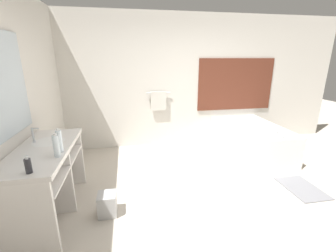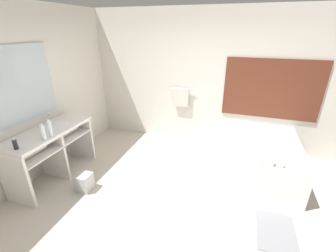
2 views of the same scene
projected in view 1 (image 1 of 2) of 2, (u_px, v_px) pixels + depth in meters
name	position (u px, v px, depth m)	size (l,w,h in m)	color
ground_plane	(205.00, 203.00, 2.96)	(16.00, 16.00, 0.00)	beige
wall_back_with_blinds	(174.00, 82.00, 4.68)	(7.40, 0.13, 2.70)	silver
vanity_counter	(47.00, 166.00, 2.61)	(0.59, 1.41, 0.87)	white
sink_faucet	(33.00, 135.00, 2.66)	(0.09, 0.04, 0.18)	silver
bathtub	(250.00, 138.00, 4.41)	(1.03, 1.62, 0.70)	white
water_bottle_1	(56.00, 146.00, 2.26)	(0.06, 0.06, 0.25)	white
water_bottle_2	(59.00, 141.00, 2.38)	(0.06, 0.06, 0.26)	white
soap_dispenser	(28.00, 166.00, 1.95)	(0.06, 0.06, 0.16)	#28282D
waste_bin	(107.00, 204.00, 2.71)	(0.22, 0.22, 0.28)	#B2B2B2
bath_mat	(302.00, 188.00, 3.29)	(0.46, 0.66, 0.02)	slate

